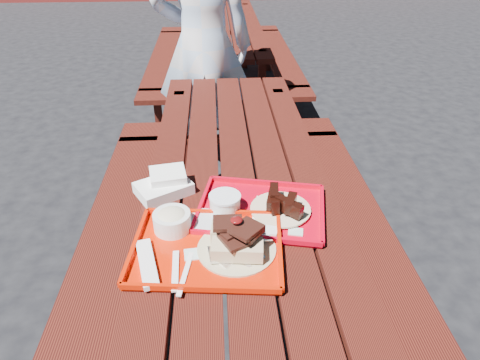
{
  "coord_description": "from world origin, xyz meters",
  "views": [
    {
      "loc": [
        -0.08,
        -1.51,
        1.69
      ],
      "look_at": [
        0.0,
        -0.15,
        0.82
      ],
      "focal_mm": 32.0,
      "sensor_mm": 36.0,
      "label": 1
    }
  ],
  "objects": [
    {
      "name": "ground",
      "position": [
        0.0,
        0.0,
        0.0
      ],
      "size": [
        60.0,
        60.0,
        0.0
      ],
      "primitive_type": "plane",
      "color": "black",
      "rests_on": "ground"
    },
    {
      "name": "far_tray",
      "position": [
        0.06,
        -0.27,
        0.77
      ],
      "size": [
        0.51,
        0.43,
        0.08
      ],
      "color": "#C20118",
      "rests_on": "picnic_table_near"
    },
    {
      "name": "near_tray",
      "position": [
        -0.12,
        -0.44,
        0.79
      ],
      "size": [
        0.51,
        0.42,
        0.15
      ],
      "color": "red",
      "rests_on": "picnic_table_near"
    },
    {
      "name": "person",
      "position": [
        -0.15,
        1.39,
        0.91
      ],
      "size": [
        0.68,
        0.46,
        1.82
      ],
      "primitive_type": "imported",
      "rotation": [
        0.0,
        0.0,
        3.11
      ],
      "color": "#BDDAFC",
      "rests_on": "ground"
    },
    {
      "name": "white_cloth",
      "position": [
        -0.29,
        -0.11,
        0.78
      ],
      "size": [
        0.24,
        0.22,
        0.08
      ],
      "color": "white",
      "rests_on": "picnic_table_near"
    },
    {
      "name": "picnic_table_far",
      "position": [
        -0.0,
        2.8,
        0.56
      ],
      "size": [
        1.41,
        2.4,
        0.75
      ],
      "color": "#4A170E",
      "rests_on": "ground"
    },
    {
      "name": "picnic_table_near",
      "position": [
        -0.0,
        0.0,
        0.56
      ],
      "size": [
        1.41,
        2.4,
        0.75
      ],
      "color": "#4A170E",
      "rests_on": "ground"
    }
  ]
}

